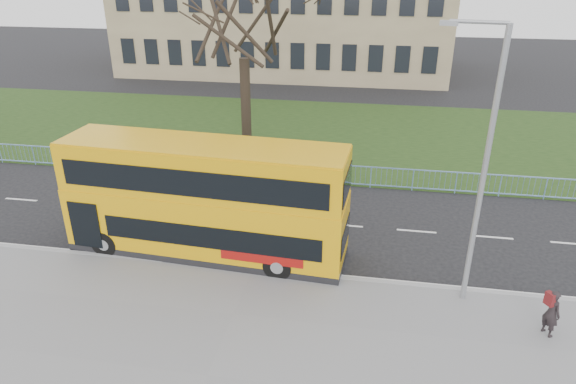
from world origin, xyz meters
name	(u,v)px	position (x,y,z in m)	size (l,w,h in m)	color
ground	(262,250)	(0.00, 0.00, 0.00)	(120.00, 120.00, 0.00)	black
pavement	(208,377)	(0.00, -6.75, 0.06)	(80.00, 10.50, 0.12)	slate
kerb	(252,270)	(0.00, -1.55, 0.07)	(80.00, 0.20, 0.14)	gray
grass_verge	(309,133)	(0.00, 14.30, 0.04)	(80.00, 15.40, 0.08)	#1A3312
guard_railing	(290,172)	(0.00, 6.60, 0.55)	(40.00, 0.12, 1.10)	#75A0D1
bare_tree	(243,38)	(-3.00, 10.00, 6.45)	(8.91, 8.91, 12.73)	black
yellow_bus	(205,197)	(-1.95, -0.51, 2.33)	(10.49, 3.12, 4.34)	#DC9C09
pedestrian	(551,313)	(9.42, -3.45, 0.88)	(0.55, 0.36, 1.51)	black
street_lamp	(482,162)	(7.10, -2.02, 4.89)	(1.84, 0.43, 8.70)	gray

